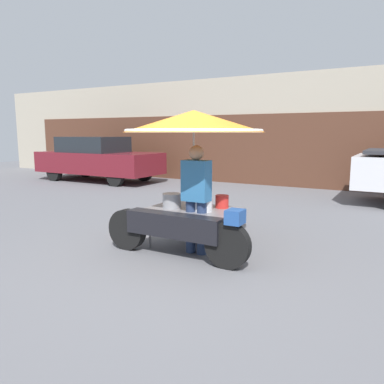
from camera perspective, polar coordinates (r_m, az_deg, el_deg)
name	(u,v)px	position (r m, az deg, el deg)	size (l,w,h in m)	color
ground_plane	(175,262)	(5.10, -2.67, -10.55)	(36.00, 36.00, 0.00)	slate
shopfront_building	(317,131)	(13.11, 18.46, 8.82)	(28.00, 2.06, 3.56)	#B2A893
vendor_motorcycle_cart	(192,140)	(5.40, -0.03, 7.86)	(2.22, 2.03, 2.03)	black
vendor_person	(196,194)	(5.24, 0.65, -0.34)	(0.38, 0.22, 1.54)	navy
parked_car	(97,159)	(13.80, -14.22, 4.96)	(4.61, 1.79, 1.57)	black
potted_plant	(90,161)	(15.98, -15.25, 4.57)	(0.81, 0.81, 1.00)	gray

